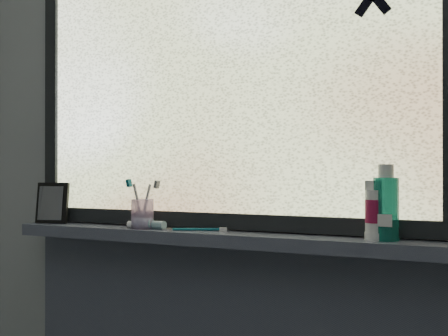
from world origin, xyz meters
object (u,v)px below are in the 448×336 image
object	(u,v)px
vanity_mirror	(52,203)
mouthwash_bottle	(386,202)
toothbrush_cup	(142,214)
cream_tube	(374,208)

from	to	relation	value
vanity_mirror	mouthwash_bottle	xyz separation A→B (m)	(1.17, 0.01, 0.03)
toothbrush_cup	mouthwash_bottle	xyz separation A→B (m)	(0.77, 0.02, 0.06)
cream_tube	vanity_mirror	bearing A→B (deg)	179.99
mouthwash_bottle	toothbrush_cup	bearing A→B (deg)	-178.19
vanity_mirror	mouthwash_bottle	distance (m)	1.17
toothbrush_cup	mouthwash_bottle	bearing A→B (deg)	1.81
vanity_mirror	mouthwash_bottle	world-z (taller)	mouthwash_bottle
mouthwash_bottle	vanity_mirror	bearing A→B (deg)	-179.48
vanity_mirror	toothbrush_cup	size ratio (longest dim) A/B	1.53
toothbrush_cup	cream_tube	bearing A→B (deg)	1.05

